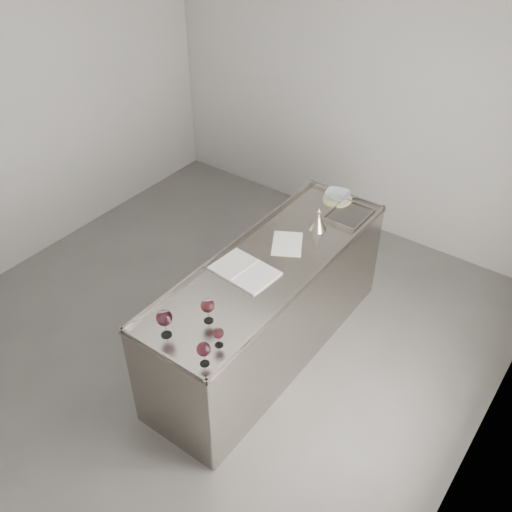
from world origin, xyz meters
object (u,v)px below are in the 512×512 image
Objects in this scene: wine_glass_left at (164,319)px; wine_glass_small at (218,334)px; counter at (270,307)px; notebook at (245,271)px; wine_glass_middle at (208,306)px; wine_funnel at (318,223)px; wine_glass_right at (204,350)px; ceramic_bowl at (337,196)px.

wine_glass_small is (0.34, 0.13, -0.05)m from wine_glass_left.
wine_glass_small reaches higher than counter.
counter is 1.21m from wine_glass_left.
counter is at bearing 71.12° from notebook.
wine_funnel reaches higher than wine_glass_middle.
wine_funnel is at bearing 84.04° from notebook.
wine_glass_right is (0.36, -0.04, -0.02)m from wine_glass_left.
wine_glass_small reaches higher than notebook.
wine_glass_left is at bearing -117.43° from wine_glass_middle.
wine_glass_middle is 0.86× the size of ceramic_bowl.
wine_glass_left is 0.84m from notebook.
ceramic_bowl is at bearing 91.74° from counter.
counter is at bearing 92.32° from wine_glass_middle.
wine_glass_left reaches higher than ceramic_bowl.
wine_glass_middle is at bearing 146.16° from wine_glass_small.
wine_funnel reaches higher than wine_glass_right.
wine_glass_left is 1.64m from wine_funnel.
notebook is 2.34× the size of wine_funnel.
notebook is at bearing -101.01° from wine_funnel.
notebook is 1.29m from ceramic_bowl.
wine_glass_right is at bearing -63.13° from notebook.
wine_glass_small is 0.66× the size of ceramic_bowl.
counter is 4.85× the size of notebook.
wine_glass_right is (0.26, -1.08, 0.59)m from counter.
counter is at bearing 84.12° from wine_glass_left.
wine_glass_left is at bearing -95.88° from counter.
wine_glass_right is at bearing -76.58° from counter.
counter is 1.20m from ceramic_bowl.
wine_glass_small is at bearing 99.12° from wine_glass_right.
wine_funnel is (0.06, 0.59, 0.53)m from counter.
wine_glass_right is 1.22× the size of wine_glass_small.
wine_glass_small is at bearing 21.58° from wine_glass_left.
wine_glass_left reaches higher than wine_glass_middle.
notebook is (-0.35, 0.87, -0.12)m from wine_glass_right.
wine_glass_middle is 1.07× the size of wine_glass_right.
notebook is at bearing 102.27° from wine_glass_middle.
wine_glass_right is 0.95m from notebook.
counter is 1.10m from wine_glass_small.
wine_glass_right is 0.83× the size of wine_funnel.
wine_glass_left is at bearing -85.99° from notebook.
wine_glass_middle is 1.86m from ceramic_bowl.
wine_glass_right is 0.35× the size of notebook.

